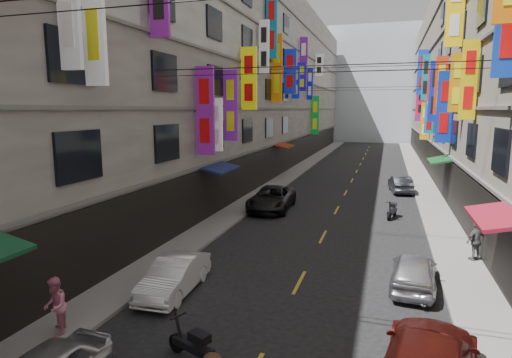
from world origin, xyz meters
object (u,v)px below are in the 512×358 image
Objects in this scene: car_right_far at (400,184)px; pedestrian_lfar at (55,306)px; car_left_mid at (174,276)px; car_left_far at (272,198)px; car_right_mid at (414,271)px; scooter_far_right at (392,211)px; pedestrian_rfar at (476,241)px; scooter_crossing at (194,345)px.

car_right_far is 2.39× the size of pedestrian_lfar.
car_left_far is (0.00, 13.10, 0.11)m from car_left_mid.
car_left_far is 12.99m from car_right_mid.
scooter_far_right is 19.10m from pedestrian_lfar.
pedestrian_rfar is at bearing 93.36° from pedestrian_lfar.
car_right_far is (8.00, 8.46, -0.09)m from car_left_far.
car_left_mid is 0.72× the size of car_left_far.
pedestrian_lfar is (-9.75, -6.53, 0.30)m from car_right_mid.
scooter_far_right is at bearing 78.02° from car_right_far.
scooter_crossing is 12.86m from pedestrian_rfar.
pedestrian_lfar is (-9.75, -25.22, 0.29)m from car_right_far.
pedestrian_lfar is at bearing 61.31° from car_right_far.
car_left_far is (-7.35, -0.03, 0.29)m from scooter_far_right.
car_left_mid is at bearing 74.50° from scooter_far_right.
scooter_crossing is 8.52m from car_right_mid.
car_left_far is at bearing 31.59° from scooter_crossing.
car_right_mid is (8.00, 2.87, 0.02)m from car_left_mid.
car_left_mid is 0.96× the size of car_right_far.
car_left_mid is 2.30× the size of pedestrian_lfar.
car_right_far is at bearing 66.94° from car_left_mid.
car_left_mid is at bearing 24.34° from car_right_mid.
scooter_far_right is at bearing 58.05° from car_left_mid.
scooter_crossing is 1.04× the size of pedestrian_lfar.
car_left_far is 1.39× the size of car_right_mid.
car_left_mid reaches higher than scooter_far_right.
scooter_crossing is at bearing 14.45° from pedestrian_rfar.
pedestrian_rfar is at bearing -34.98° from car_left_far.
car_right_mid is at bearing 82.44° from car_right_far.
car_right_far is at bearing -80.67° from scooter_far_right.
car_left_far reaches higher than car_right_far.
pedestrian_lfar reaches higher than pedestrian_rfar.
car_right_far is (5.57, 25.14, 0.20)m from scooter_crossing.
car_right_far reaches higher than car_right_mid.
car_right_mid is 2.30× the size of pedestrian_lfar.
scooter_crossing is 4.21m from pedestrian_lfar.
car_left_far reaches higher than scooter_crossing.
car_right_far is 27.04m from pedestrian_lfar.
car_left_far is 16.85m from pedestrian_lfar.
car_left_mid is 1.00× the size of car_right_mid.
scooter_crossing is 17.42m from scooter_far_right.
pedestrian_rfar is (2.60, -15.22, 0.29)m from car_right_far.
pedestrian_lfar is 1.00× the size of pedestrian_rfar.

